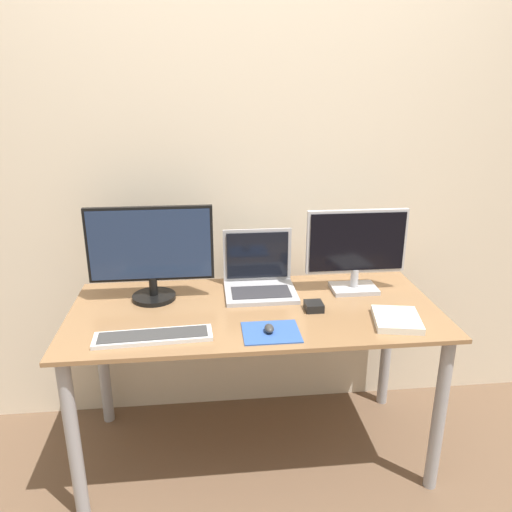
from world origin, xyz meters
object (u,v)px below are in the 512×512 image
(monitor_right, at_px, (356,248))
(keyboard, at_px, (153,336))
(mouse, at_px, (269,329))
(power_brick, at_px, (314,306))
(laptop, at_px, (259,277))
(monitor_left, at_px, (151,251))
(book, at_px, (397,320))

(monitor_right, distance_m, keyboard, 0.98)
(mouse, xyz_separation_m, power_brick, (0.21, 0.18, -0.00))
(laptop, bearing_deg, mouse, -91.27)
(monitor_left, bearing_deg, keyboard, -85.63)
(keyboard, distance_m, power_brick, 0.68)
(mouse, bearing_deg, laptop, 88.73)
(mouse, height_order, book, mouse)
(laptop, bearing_deg, monitor_left, -173.81)
(monitor_right, height_order, keyboard, monitor_right)
(monitor_left, height_order, monitor_right, monitor_left)
(laptop, bearing_deg, power_brick, -49.64)
(book, xyz_separation_m, power_brick, (-0.30, 0.15, 0.00))
(monitor_right, height_order, mouse, monitor_right)
(laptop, distance_m, power_brick, 0.32)
(laptop, height_order, keyboard, laptop)
(monitor_right, bearing_deg, laptop, 173.22)
(keyboard, height_order, power_brick, power_brick)
(mouse, bearing_deg, monitor_right, 40.18)
(monitor_left, xyz_separation_m, power_brick, (0.68, -0.19, -0.21))
(monitor_left, distance_m, mouse, 0.63)
(monitor_right, bearing_deg, power_brick, -140.35)
(keyboard, xyz_separation_m, power_brick, (0.65, 0.18, 0.01))
(monitor_left, relative_size, laptop, 1.68)
(laptop, bearing_deg, keyboard, -136.63)
(laptop, xyz_separation_m, power_brick, (0.21, -0.24, -0.05))
(keyboard, bearing_deg, laptop, 43.37)
(mouse, xyz_separation_m, book, (0.52, 0.03, -0.01))
(laptop, height_order, mouse, laptop)
(book, height_order, power_brick, power_brick)
(keyboard, bearing_deg, power_brick, 15.51)
(monitor_right, relative_size, book, 1.90)
(book, bearing_deg, keyboard, -178.21)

